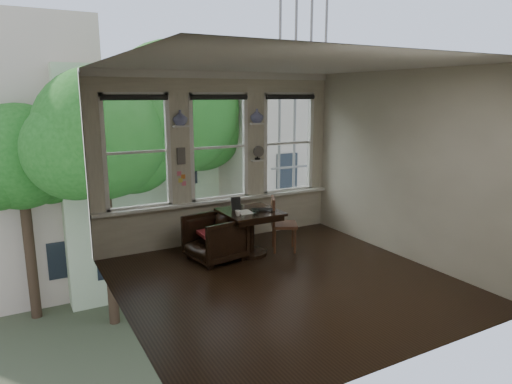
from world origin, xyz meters
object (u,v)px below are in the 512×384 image
table (250,233)px  laptop (262,211)px  side_chair_right (284,224)px  mug (238,213)px  armchair_left (215,238)px

table → laptop: size_ratio=2.54×
side_chair_right → mug: (-0.92, -0.09, 0.33)m
mug → armchair_left: bearing=145.9°
side_chair_right → table: bearing=108.5°
mug → side_chair_right: bearing=5.9°
side_chair_right → mug: bearing=122.6°
table → mug: (-0.31, -0.18, 0.42)m
armchair_left → mug: mug is taller
laptop → mug: mug is taller
laptop → table: bearing=168.9°
armchair_left → mug: bearing=46.6°
armchair_left → mug: 0.57m
laptop → mug: 0.46m
table → laptop: (0.15, -0.13, 0.39)m
side_chair_right → laptop: side_chair_right is taller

